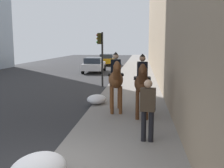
{
  "coord_description": "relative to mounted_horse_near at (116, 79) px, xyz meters",
  "views": [
    {
      "loc": [
        -5.0,
        -2.1,
        2.76
      ],
      "look_at": [
        4.0,
        -1.12,
        1.4
      ],
      "focal_mm": 43.33,
      "sensor_mm": 36.0,
      "label": 1
    }
  ],
  "objects": [
    {
      "name": "car_near_lane",
      "position": [
        15.29,
        3.54,
        -0.66
      ],
      "size": [
        4.44,
        2.08,
        1.44
      ],
      "rotation": [
        0.0,
        0.0,
        0.03
      ],
      "color": "silver",
      "rests_on": "ground"
    },
    {
      "name": "car_mid_lane",
      "position": [
        24.15,
        3.33,
        -0.65
      ],
      "size": [
        4.44,
        2.06,
        1.44
      ],
      "rotation": [
        0.0,
        0.0,
        -0.02
      ],
      "color": "orange",
      "rests_on": "ground"
    },
    {
      "name": "pedestrian_greeting",
      "position": [
        -3.16,
        -1.16,
        -0.32
      ],
      "size": [
        0.31,
        0.43,
        1.7
      ],
      "rotation": [
        0.0,
        0.0,
        -0.12
      ],
      "color": "black",
      "rests_on": "sidewalk_slab"
    },
    {
      "name": "mounted_horse_near",
      "position": [
        0.0,
        0.0,
        0.0
      ],
      "size": [
        2.15,
        0.77,
        2.32
      ],
      "rotation": [
        0.0,
        0.0,
        3.28
      ],
      "color": "brown",
      "rests_on": "sidewalk_slab"
    },
    {
      "name": "snow_pile_far",
      "position": [
        1.35,
        0.99,
        -1.11
      ],
      "size": [
        1.1,
        0.85,
        0.38
      ],
      "primitive_type": "ellipsoid",
      "color": "white",
      "rests_on": "sidewalk_slab"
    },
    {
      "name": "mounted_horse_far",
      "position": [
        -0.67,
        -1.01,
        -0.04
      ],
      "size": [
        2.15,
        0.6,
        2.28
      ],
      "rotation": [
        0.0,
        0.0,
        3.15
      ],
      "color": "#4C2B16",
      "rests_on": "sidewalk_slab"
    },
    {
      "name": "traffic_light_near_curb",
      "position": [
        6.82,
        1.6,
        0.92
      ],
      "size": [
        0.2,
        0.44,
        3.47
      ],
      "color": "black",
      "rests_on": "ground"
    }
  ]
}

